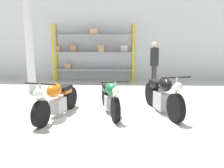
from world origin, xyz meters
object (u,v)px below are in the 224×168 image
Objects in this scene: shelving_rack at (93,51)px; motorcycle_orange at (56,100)px; person_browsing at (154,61)px; motorcycle_green at (110,97)px; motorcycle_black at (163,96)px.

motorcycle_orange is (-0.34, -4.96, -0.87)m from shelving_rack.
person_browsing is (2.48, -1.36, -0.28)m from shelving_rack.
motorcycle_green is 0.91× the size of motorcycle_black.
motorcycle_black is (2.66, 0.43, 0.02)m from motorcycle_orange.
motorcycle_orange is at bearing -96.21° from motorcycle_black.
shelving_rack is 5.05m from motorcycle_orange.
motorcycle_black reaches higher than motorcycle_orange.
motorcycle_black is at bearing 112.91° from motorcycle_orange.
motorcycle_green is (0.96, -4.60, -0.88)m from shelving_rack.
motorcycle_orange is 1.18× the size of person_browsing.
motorcycle_black is at bearing 79.81° from motorcycle_green.
person_browsing is (0.17, 3.16, 0.57)m from motorcycle_black.
motorcycle_black is (2.32, -4.52, -0.85)m from shelving_rack.
motorcycle_green is (1.30, 0.36, -0.01)m from motorcycle_orange.
shelving_rack is 1.66× the size of motorcycle_black.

